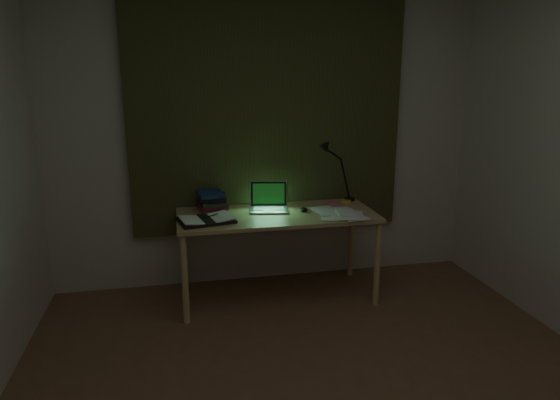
# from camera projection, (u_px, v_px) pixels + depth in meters

# --- Properties ---
(wall_back) EXTENTS (3.50, 0.00, 2.50)m
(wall_back) POSITION_uv_depth(u_px,v_px,m) (267.00, 133.00, 4.04)
(wall_back) COLOR beige
(wall_back) RESTS_ON ground
(curtain) EXTENTS (2.20, 0.06, 2.00)m
(curtain) POSITION_uv_depth(u_px,v_px,m) (268.00, 108.00, 3.95)
(curtain) COLOR #32361B
(curtain) RESTS_ON wall_back
(desk) EXTENTS (1.50, 0.66, 0.68)m
(desk) POSITION_uv_depth(u_px,v_px,m) (277.00, 256.00, 3.88)
(desk) COLOR tan
(desk) RESTS_ON floor
(laptop) EXTENTS (0.34, 0.37, 0.21)m
(laptop) POSITION_uv_depth(u_px,v_px,m) (269.00, 198.00, 3.83)
(laptop) COLOR #ADADB1
(laptop) RESTS_ON desk
(open_textbook) EXTENTS (0.43, 0.35, 0.03)m
(open_textbook) POSITION_uv_depth(u_px,v_px,m) (206.00, 219.00, 3.58)
(open_textbook) COLOR silver
(open_textbook) RESTS_ON desk
(book_stack) EXTENTS (0.23, 0.26, 0.16)m
(book_stack) POSITION_uv_depth(u_px,v_px,m) (212.00, 201.00, 3.84)
(book_stack) COLOR silver
(book_stack) RESTS_ON desk
(loose_papers) EXTENTS (0.31, 0.32, 0.02)m
(loose_papers) POSITION_uv_depth(u_px,v_px,m) (340.00, 213.00, 3.77)
(loose_papers) COLOR silver
(loose_papers) RESTS_ON desk
(mouse) EXTENTS (0.06, 0.09, 0.03)m
(mouse) POSITION_uv_depth(u_px,v_px,m) (304.00, 210.00, 3.83)
(mouse) COLOR black
(mouse) RESTS_ON desk
(sticky_yellow) EXTENTS (0.10, 0.10, 0.02)m
(sticky_yellow) POSITION_uv_depth(u_px,v_px,m) (346.00, 201.00, 4.13)
(sticky_yellow) COLOR gold
(sticky_yellow) RESTS_ON desk
(sticky_pink) EXTENTS (0.10, 0.10, 0.02)m
(sticky_pink) POSITION_uv_depth(u_px,v_px,m) (333.00, 203.00, 4.06)
(sticky_pink) COLOR #ED5C90
(sticky_pink) RESTS_ON desk
(desk_lamp) EXTENTS (0.33, 0.25, 0.49)m
(desk_lamp) POSITION_uv_depth(u_px,v_px,m) (350.00, 172.00, 4.11)
(desk_lamp) COLOR black
(desk_lamp) RESTS_ON desk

